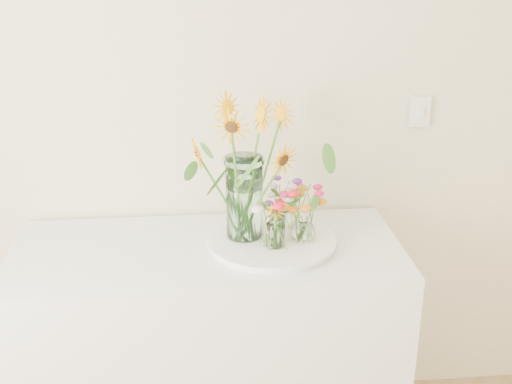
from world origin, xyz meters
TOP-DOWN VIEW (x-y plane):
  - counter at (-0.35, 1.93)m, footprint 1.40×0.60m
  - tray at (-0.11, 1.93)m, footprint 0.44×0.44m
  - mason_jar at (-0.21, 1.96)m, footprint 0.17×0.17m
  - sunflower_bouquet at (-0.21, 1.96)m, footprint 0.94×0.94m
  - small_vase_a at (-0.11, 1.86)m, footprint 0.08×0.08m
  - wildflower_posy_a at (-0.11, 1.86)m, footprint 0.20×0.20m
  - small_vase_b at (-0.00, 1.91)m, footprint 0.11×0.11m
  - wildflower_posy_b at (-0.00, 1.91)m, footprint 0.22×0.22m
  - small_vase_c at (-0.05, 2.03)m, footprint 0.07×0.07m
  - wildflower_posy_c at (-0.05, 2.03)m, footprint 0.21×0.21m

SIDE VIEW (x-z plane):
  - counter at x=-0.35m, z-range 0.00..0.90m
  - tray at x=-0.11m, z-range 0.90..0.92m
  - small_vase_c at x=-0.05m, z-range 0.93..1.02m
  - small_vase_a at x=-0.11m, z-range 0.93..1.04m
  - small_vase_b at x=0.00m, z-range 0.93..1.05m
  - wildflower_posy_c at x=-0.05m, z-range 0.93..1.11m
  - wildflower_posy_a at x=-0.11m, z-range 0.93..1.13m
  - wildflower_posy_b at x=0.00m, z-range 0.93..1.14m
  - mason_jar at x=-0.21m, z-range 0.93..1.23m
  - sunflower_bouquet at x=-0.21m, z-range 0.92..1.46m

